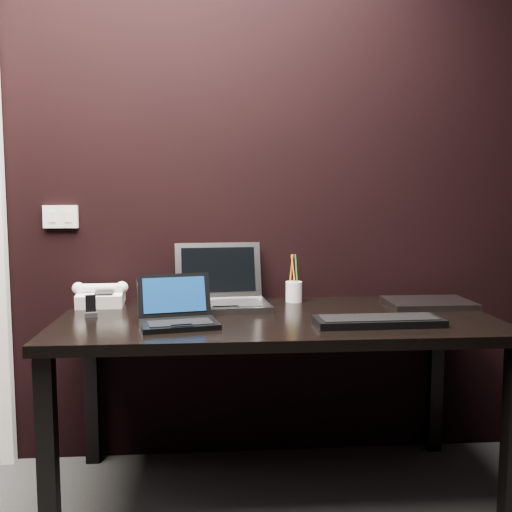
{
  "coord_description": "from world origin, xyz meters",
  "views": [
    {
      "loc": [
        0.05,
        -0.8,
        1.21
      ],
      "look_at": [
        0.22,
        1.35,
        0.98
      ],
      "focal_mm": 40.0,
      "sensor_mm": 36.0,
      "label": 1
    }
  ],
  "objects": [
    {
      "name": "desk_phone",
      "position": [
        -0.43,
        1.66,
        0.78
      ],
      "size": [
        0.24,
        0.19,
        0.12
      ],
      "color": "silver",
      "rests_on": "desk"
    },
    {
      "name": "closed_laptop",
      "position": [
        0.98,
        1.55,
        0.75
      ],
      "size": [
        0.36,
        0.26,
        0.02
      ],
      "color": "gray",
      "rests_on": "desk"
    },
    {
      "name": "wall_switch",
      "position": [
        -0.62,
        1.79,
        1.12
      ],
      "size": [
        0.15,
        0.02,
        0.1
      ],
      "color": "silver",
      "rests_on": "wall_back"
    },
    {
      "name": "desk",
      "position": [
        0.3,
        1.4,
        0.66
      ],
      "size": [
        1.7,
        0.8,
        0.74
      ],
      "color": "black",
      "rests_on": "ground"
    },
    {
      "name": "netbook",
      "position": [
        -0.08,
        1.27,
        0.78
      ],
      "size": [
        0.32,
        0.29,
        0.18
      ],
      "color": "black",
      "rests_on": "desk"
    },
    {
      "name": "silver_laptop",
      "position": [
        0.09,
        1.6,
        0.79
      ],
      "size": [
        0.41,
        0.38,
        0.26
      ],
      "color": "#9A9A9F",
      "rests_on": "desk"
    },
    {
      "name": "pen_cup",
      "position": [
        0.41,
        1.69,
        0.79
      ],
      "size": [
        0.08,
        0.08,
        0.21
      ],
      "color": "silver",
      "rests_on": "desk"
    },
    {
      "name": "wall_back",
      "position": [
        0.0,
        1.8,
        1.3
      ],
      "size": [
        4.0,
        0.0,
        4.0
      ],
      "primitive_type": "plane",
      "rotation": [
        1.57,
        0.0,
        0.0
      ],
      "color": "black",
      "rests_on": "ground"
    },
    {
      "name": "mobile_phone",
      "position": [
        -0.43,
        1.45,
        0.77
      ],
      "size": [
        0.06,
        0.05,
        0.08
      ],
      "color": "black",
      "rests_on": "desk"
    },
    {
      "name": "ext_keyboard",
      "position": [
        0.66,
        1.21,
        0.75
      ],
      "size": [
        0.47,
        0.17,
        0.03
      ],
      "color": "black",
      "rests_on": "desk"
    }
  ]
}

